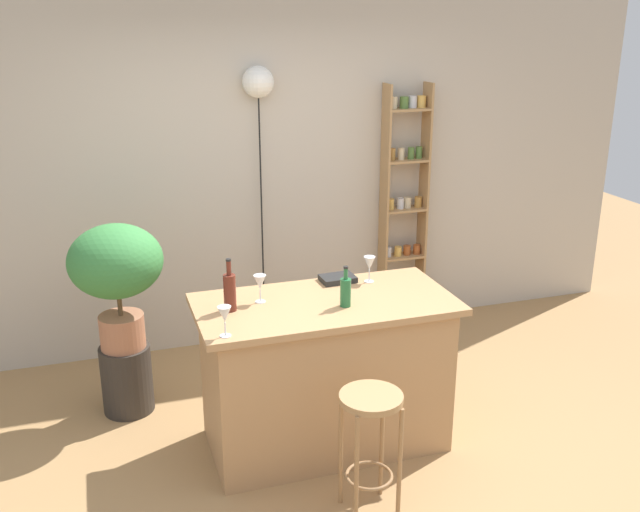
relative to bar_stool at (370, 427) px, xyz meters
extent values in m
plane|color=#A37A4C|center=(-0.01, 0.40, -0.52)|extent=(12.00, 12.00, 0.00)
cube|color=#BCB2A3|center=(-0.01, 2.35, 0.88)|extent=(6.40, 0.10, 2.80)
cube|color=tan|center=(-0.01, 0.70, -0.07)|extent=(1.38, 0.69, 0.89)
cube|color=tan|center=(-0.01, 0.70, 0.40)|extent=(1.50, 0.75, 0.04)
cylinder|color=#997047|center=(-0.12, -0.12, -0.18)|extent=(0.02, 0.02, 0.66)
cylinder|color=#997047|center=(0.12, -0.12, -0.18)|extent=(0.02, 0.02, 0.66)
cylinder|color=#997047|center=(-0.12, 0.12, -0.18)|extent=(0.02, 0.02, 0.66)
cylinder|color=#997047|center=(0.12, 0.12, -0.18)|extent=(0.02, 0.02, 0.66)
torus|color=#997047|center=(0.00, 0.00, -0.29)|extent=(0.25, 0.25, 0.02)
cylinder|color=#A87F51|center=(0.00, 0.00, 0.17)|extent=(0.33, 0.33, 0.03)
cube|color=#A87F51|center=(0.99, 2.20, 0.49)|extent=(0.02, 0.17, 2.00)
cube|color=#A87F51|center=(1.33, 2.20, 0.49)|extent=(0.02, 0.17, 2.00)
cube|color=#A87F51|center=(1.16, 2.20, -0.31)|extent=(0.33, 0.17, 0.02)
cylinder|color=silver|center=(1.04, 2.19, -0.27)|extent=(0.05, 0.05, 0.08)
cylinder|color=beige|center=(1.13, 2.19, -0.27)|extent=(0.05, 0.05, 0.08)
cylinder|color=gold|center=(1.21, 2.20, -0.27)|extent=(0.05, 0.05, 0.08)
cylinder|color=gold|center=(1.29, 2.20, -0.27)|extent=(0.05, 0.05, 0.08)
cube|color=#A87F51|center=(1.16, 2.20, 0.09)|extent=(0.33, 0.17, 0.02)
cylinder|color=silver|center=(1.04, 2.20, 0.13)|extent=(0.06, 0.06, 0.08)
cylinder|color=gold|center=(1.12, 2.19, 0.13)|extent=(0.06, 0.06, 0.08)
cylinder|color=#994C23|center=(1.20, 2.20, 0.13)|extent=(0.06, 0.06, 0.08)
cylinder|color=#994C23|center=(1.29, 2.19, 0.13)|extent=(0.06, 0.06, 0.08)
cube|color=#A87F51|center=(1.16, 2.20, 0.49)|extent=(0.33, 0.17, 0.02)
cylinder|color=gold|center=(1.05, 2.20, 0.54)|extent=(0.06, 0.06, 0.09)
cylinder|color=silver|center=(1.13, 2.20, 0.54)|extent=(0.06, 0.06, 0.09)
cylinder|color=beige|center=(1.20, 2.21, 0.54)|extent=(0.06, 0.06, 0.09)
cylinder|color=#AD7A38|center=(1.29, 2.20, 0.54)|extent=(0.06, 0.06, 0.09)
cube|color=#A87F51|center=(1.16, 2.20, 0.89)|extent=(0.33, 0.17, 0.02)
cylinder|color=#AD7A38|center=(1.04, 2.20, 0.94)|extent=(0.05, 0.05, 0.09)
cylinder|color=beige|center=(1.12, 2.20, 0.94)|extent=(0.05, 0.05, 0.09)
cylinder|color=#4C7033|center=(1.21, 2.20, 0.94)|extent=(0.05, 0.05, 0.09)
cylinder|color=#4C7033|center=(1.28, 2.21, 0.94)|extent=(0.05, 0.05, 0.09)
cube|color=#A87F51|center=(1.16, 2.20, 1.29)|extent=(0.33, 0.17, 0.02)
cylinder|color=beige|center=(1.04, 2.20, 1.34)|extent=(0.07, 0.07, 0.09)
cylinder|color=#4C7033|center=(1.13, 2.19, 1.34)|extent=(0.07, 0.07, 0.09)
cylinder|color=silver|center=(1.20, 2.21, 1.34)|extent=(0.07, 0.07, 0.09)
cylinder|color=gold|center=(1.28, 2.20, 1.34)|extent=(0.07, 0.07, 0.09)
cylinder|color=#2D2823|center=(-1.13, 1.46, -0.29)|extent=(0.33, 0.33, 0.46)
cylinder|color=#A86B4C|center=(-1.13, 1.46, 0.06)|extent=(0.29, 0.29, 0.22)
cylinder|color=brown|center=(-1.13, 1.46, 0.25)|extent=(0.03, 0.03, 0.16)
ellipsoid|color=#387F3D|center=(-1.13, 1.46, 0.53)|extent=(0.59, 0.53, 0.47)
cylinder|color=#5B2319|center=(-0.56, 0.74, 0.52)|extent=(0.07, 0.07, 0.21)
cylinder|color=#5B2319|center=(-0.56, 0.74, 0.67)|extent=(0.03, 0.03, 0.08)
cylinder|color=black|center=(-0.56, 0.74, 0.72)|extent=(0.03, 0.03, 0.01)
cylinder|color=#236638|center=(0.08, 0.60, 0.50)|extent=(0.06, 0.06, 0.16)
cylinder|color=#236638|center=(0.08, 0.60, 0.61)|extent=(0.02, 0.02, 0.06)
cylinder|color=black|center=(0.08, 0.60, 0.65)|extent=(0.03, 0.03, 0.01)
cylinder|color=silver|center=(0.35, 0.92, 0.42)|extent=(0.06, 0.06, 0.00)
cylinder|color=silver|center=(0.35, 0.92, 0.46)|extent=(0.01, 0.01, 0.07)
cone|color=silver|center=(0.35, 0.92, 0.54)|extent=(0.07, 0.07, 0.08)
cylinder|color=silver|center=(-0.37, 0.80, 0.42)|extent=(0.06, 0.06, 0.00)
cylinder|color=silver|center=(-0.37, 0.80, 0.46)|extent=(0.01, 0.01, 0.07)
cone|color=silver|center=(-0.37, 0.80, 0.54)|extent=(0.07, 0.07, 0.08)
cylinder|color=silver|center=(-0.65, 0.41, 0.42)|extent=(0.06, 0.06, 0.00)
cylinder|color=silver|center=(-0.65, 0.41, 0.46)|extent=(0.01, 0.01, 0.07)
cone|color=silver|center=(-0.65, 0.41, 0.54)|extent=(0.07, 0.07, 0.08)
cube|color=black|center=(0.17, 0.98, 0.43)|extent=(0.22, 0.16, 0.03)
cylinder|color=black|center=(-0.01, 2.24, 0.50)|extent=(0.01, 0.01, 2.04)
sphere|color=white|center=(-0.01, 2.24, 1.52)|extent=(0.23, 0.23, 0.23)
camera|label=1|loc=(-1.22, -2.92, 1.99)|focal=40.15mm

